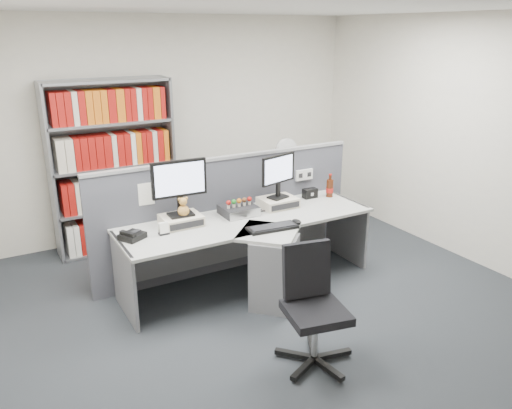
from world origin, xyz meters
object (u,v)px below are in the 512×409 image
keyboard (272,228)px  desk_fan (286,153)px  monitor_left (179,183)px  desktop_pc (238,210)px  speaker (310,193)px  desk_phone (132,236)px  filing_cabinet (285,202)px  cola_bottle (330,188)px  mouse (297,222)px  shelving_unit (113,169)px  monitor_right (278,172)px  desk (259,251)px  office_chair (312,303)px  desk_calendar (164,229)px

keyboard → desk_fan: desk_fan is taller
monitor_left → desktop_pc: bearing=-0.6°
monitor_left → speaker: bearing=3.0°
desk_phone → filing_cabinet: bearing=25.5°
desktop_pc → cola_bottle: (1.17, 0.02, 0.05)m
mouse → cola_bottle: (0.80, 0.53, 0.08)m
shelving_unit → monitor_right: bearing=-47.2°
keyboard → cola_bottle: 1.21m
desk_fan → filing_cabinet: bearing=90.0°
cola_bottle → monitor_right: bearing=-179.1°
desk → filing_cabinet: size_ratio=3.71×
monitor_left → office_chair: size_ratio=0.58×
monitor_left → mouse: 1.19m
monitor_right → desk_phone: bearing=-176.1°
desk → shelving_unit: (-0.90, 1.85, 0.52)m
desktop_pc → cola_bottle: 1.17m
keyboard → mouse: mouse is taller
filing_cabinet → desktop_pc: bearing=-140.1°
desk → desk_calendar: bearing=164.5°
filing_cabinet → desk_fan: (0.00, -0.00, 0.67)m
speaker → shelving_unit: size_ratio=0.08×
monitor_left → desktop_pc: monitor_left is taller
desktop_pc → keyboard: size_ratio=0.70×
desk_phone → shelving_unit: shelving_unit is taller
monitor_left → shelving_unit: 1.50m
mouse → cola_bottle: 0.97m
mouse → keyboard: bearing=-180.0°
desk_phone → desk_calendar: 0.29m
monitor_right → keyboard: bearing=-126.4°
desk → monitor_right: (0.45, 0.38, 0.64)m
cola_bottle → keyboard: bearing=-153.7°
monitor_right → filing_cabinet: 1.47m
mouse → speaker: speaker is taller
shelving_unit → desk_fan: bearing=-12.1°
office_chair → keyboard: bearing=76.3°
desk → monitor_left: monitor_left is taller
monitor_left → desk_phone: monitor_left is taller
desk_calendar → office_chair: bearing=-63.5°
desk_phone → filing_cabinet: desk_phone is taller
keyboard → shelving_unit: bearing=116.0°
monitor_left → mouse: (0.99, -0.52, -0.40)m
desk_fan → speaker: bearing=-106.2°
monitor_left → desk_phone: (-0.52, -0.11, -0.39)m
monitor_right → desk_phone: monitor_right is taller
shelving_unit → desk_calendar: bearing=-89.1°
keyboard → desk_fan: (1.13, 1.54, 0.28)m
mouse → office_chair: size_ratio=0.13×
speaker → monitor_left: bearing=-177.0°
desktop_pc → keyboard: 0.53m
shelving_unit → filing_cabinet: size_ratio=2.86×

